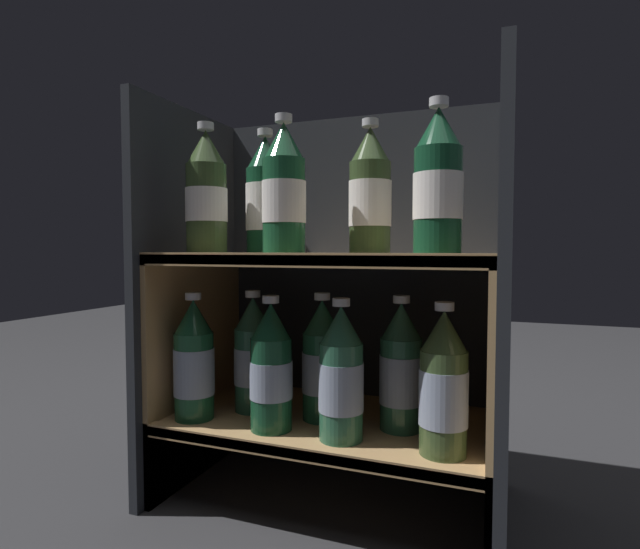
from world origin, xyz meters
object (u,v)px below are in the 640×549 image
Objects in this scene: bottle_lower_front_1 at (271,370)px; bottle_lower_back_2 at (401,370)px; bottle_upper_front_0 at (206,196)px; bottle_lower_front_3 at (443,387)px; bottle_upper_front_2 at (438,186)px; bottle_upper_back_1 at (370,195)px; bottle_upper_front_1 at (284,193)px; bottle_upper_back_0 at (265,199)px; bottle_lower_front_0 at (194,363)px; bottle_lower_front_2 at (341,377)px; bottle_lower_back_1 at (322,363)px; bottle_lower_back_0 at (253,357)px.

bottle_lower_front_1 is 0.25m from bottle_lower_back_2.
bottle_upper_front_0 is 0.57m from bottle_lower_front_3.
bottle_upper_front_2 is 0.17m from bottle_upper_back_1.
bottle_upper_front_1 is 0.12m from bottle_upper_back_0.
bottle_lower_front_0 is 0.31m from bottle_lower_front_2.
bottle_upper_back_1 is at bearing 28.00° from bottle_lower_front_1.
bottle_lower_back_1 is at bearing 23.04° from bottle_upper_front_0.
bottle_upper_front_2 and bottle_upper_back_1 have the same top height.
bottle_lower_front_2 is at bearing -135.30° from bottle_lower_back_2.
bottle_upper_front_0 is at bearing -166.44° from bottle_lower_back_2.
bottle_lower_front_1 is at bearing -180.00° from bottle_upper_front_1.
bottle_lower_front_1 is (0.17, 0.00, 0.00)m from bottle_lower_front_0.
bottle_upper_front_2 is at bearing -13.80° from bottle_upper_back_0.
bottle_lower_front_0 is 0.17m from bottle_lower_front_1.
bottle_lower_front_1 is at bearing 0.00° from bottle_upper_front_0.
bottle_lower_front_2 is 1.00× the size of bottle_lower_back_1.
bottle_lower_front_0 is at bearing 180.00° from bottle_upper_front_0.
bottle_lower_front_3 and bottle_lower_back_2 have the same top height.
bottle_lower_front_3 is 0.13m from bottle_lower_back_2.
bottle_upper_front_0 and bottle_upper_front_1 have the same top height.
bottle_upper_back_1 is 1.00× the size of bottle_lower_back_1.
bottle_lower_front_0 is 0.26m from bottle_lower_back_1.
bottle_lower_back_2 is (0.32, 0.00, -0.00)m from bottle_lower_back_0.
bottle_lower_front_1 is at bearing -180.00° from bottle_lower_front_3.
bottle_lower_front_0 is at bearing -142.91° from bottle_upper_back_0.
bottle_lower_back_1 is (-0.10, -0.00, -0.33)m from bottle_upper_back_1.
bottle_lower_back_0 is (0.09, 0.09, 0.00)m from bottle_lower_front_0.
bottle_upper_front_1 is at bearing -37.80° from bottle_lower_back_0.
bottle_lower_back_2 is at bearing 13.56° from bottle_upper_front_0.
bottle_upper_back_0 is (-0.08, 0.09, -0.00)m from bottle_upper_front_1.
bottle_upper_front_1 reaches higher than bottle_lower_front_2.
bottle_lower_front_0 is 1.00× the size of bottle_lower_front_3.
bottle_upper_front_2 reaches higher than bottle_lower_front_0.
bottle_upper_front_2 reaches higher than bottle_lower_front_3.
bottle_lower_back_0 is 0.32m from bottle_lower_back_2.
bottle_upper_back_1 is 1.00× the size of bottle_lower_front_3.
bottle_upper_front_1 is 1.00× the size of bottle_lower_front_0.
bottle_lower_front_3 is 1.00× the size of bottle_lower_back_0.
bottle_lower_back_0 is 0.16m from bottle_lower_back_1.
bottle_upper_front_0 is 1.00× the size of bottle_lower_back_0.
bottle_lower_front_3 is at bearing -30.30° from bottle_upper_back_1.
bottle_upper_front_1 is 0.39m from bottle_lower_front_0.
bottle_upper_front_2 is at bearing 0.00° from bottle_upper_front_0.
bottle_lower_back_0 is (-0.39, 0.09, -0.33)m from bottle_upper_front_2.
bottle_lower_front_3 is (0.49, 0.00, 0.00)m from bottle_lower_front_0.
bottle_lower_front_3 is (0.38, -0.09, -0.33)m from bottle_upper_back_0.
bottle_upper_back_0 is 1.00× the size of bottle_lower_back_2.
bottle_lower_back_0 is (-0.26, -0.00, -0.33)m from bottle_upper_back_1.
bottle_lower_back_1 is (-0.07, 0.09, 0.00)m from bottle_lower_front_2.
bottle_lower_front_2 and bottle_lower_back_2 have the same top height.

